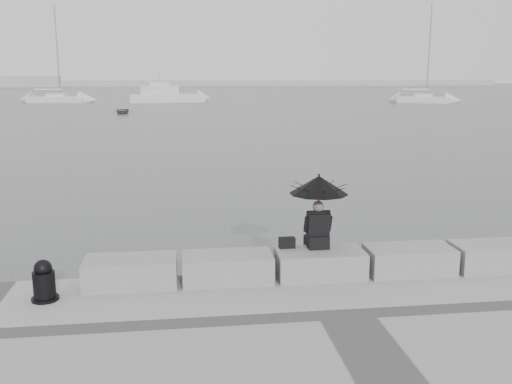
{
  "coord_description": "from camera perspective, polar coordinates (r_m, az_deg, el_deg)",
  "views": [
    {
      "loc": [
        -2.43,
        -10.13,
        4.2
      ],
      "look_at": [
        -0.74,
        3.0,
        1.39
      ],
      "focal_mm": 40.0,
      "sensor_mm": 36.0,
      "label": 1
    }
  ],
  "objects": [
    {
      "name": "stone_block_right",
      "position": [
        11.08,
        15.05,
        -6.58
      ],
      "size": [
        1.6,
        0.8,
        0.5
      ],
      "primitive_type": "cube",
      "color": "gray",
      "rests_on": "promenade"
    },
    {
      "name": "mooring_bollard",
      "position": [
        10.07,
        -20.43,
        -8.55
      ],
      "size": [
        0.44,
        0.44,
        0.7
      ],
      "color": "black",
      "rests_on": "promenade"
    },
    {
      "name": "ground",
      "position": [
        11.24,
        5.78,
        -10.03
      ],
      "size": [
        360.0,
        360.0,
        0.0
      ],
      "primitive_type": "plane",
      "color": "#404244",
      "rests_on": "ground"
    },
    {
      "name": "distant_landmass",
      "position": [
        164.78,
        -9.5,
        10.68
      ],
      "size": [
        180.0,
        8.0,
        2.8
      ],
      "color": "#A1A4A6",
      "rests_on": "ground"
    },
    {
      "name": "sailboat_right",
      "position": [
        81.39,
        16.36,
        8.94
      ],
      "size": [
        7.26,
        4.91,
        12.9
      ],
      "rotation": [
        0.0,
        0.0,
        -0.4
      ],
      "color": "silver",
      "rests_on": "ground"
    },
    {
      "name": "stone_block_far_right",
      "position": [
        11.82,
        22.74,
        -5.95
      ],
      "size": [
        1.6,
        0.8,
        0.5
      ],
      "primitive_type": "cube",
      "color": "gray",
      "rests_on": "promenade"
    },
    {
      "name": "stone_block_centre",
      "position": [
        10.56,
        6.42,
        -7.15
      ],
      "size": [
        1.6,
        0.8,
        0.5
      ],
      "primitive_type": "cube",
      "color": "gray",
      "rests_on": "promenade"
    },
    {
      "name": "bag",
      "position": [
        10.59,
        3.11,
        -5.08
      ],
      "size": [
        0.3,
        0.17,
        0.19
      ],
      "primitive_type": "cube",
      "color": "black",
      "rests_on": "stone_block_centre"
    },
    {
      "name": "sailboat_left",
      "position": [
        83.42,
        -19.27,
        8.81
      ],
      "size": [
        7.97,
        3.58,
        12.9
      ],
      "rotation": [
        0.0,
        0.0,
        -0.16
      ],
      "color": "silver",
      "rests_on": "ground"
    },
    {
      "name": "stone_block_far_left",
      "position": [
        10.33,
        -12.41,
        -7.82
      ],
      "size": [
        1.6,
        0.8,
        0.5
      ],
      "primitive_type": "cube",
      "color": "gray",
      "rests_on": "promenade"
    },
    {
      "name": "stone_block_left",
      "position": [
        10.31,
        -2.88,
        -7.59
      ],
      "size": [
        1.6,
        0.8,
        0.5
      ],
      "primitive_type": "cube",
      "color": "gray",
      "rests_on": "promenade"
    },
    {
      "name": "dinghy",
      "position": [
        59.96,
        -13.22,
        7.9
      ],
      "size": [
        2.99,
        1.28,
        0.5
      ],
      "primitive_type": "imported",
      "rotation": [
        0.0,
        0.0,
        -0.01
      ],
      "color": "gray",
      "rests_on": "ground"
    },
    {
      "name": "motor_cruiser",
      "position": [
        80.44,
        -8.9,
        9.5
      ],
      "size": [
        10.55,
        4.12,
        4.5
      ],
      "rotation": [
        0.0,
        0.0,
        0.13
      ],
      "color": "silver",
      "rests_on": "ground"
    },
    {
      "name": "seated_person",
      "position": [
        10.41,
        6.29,
        -0.37
      ],
      "size": [
        1.08,
        1.08,
        1.39
      ],
      "rotation": [
        0.0,
        0.0,
        0.01
      ],
      "color": "black",
      "rests_on": "stone_block_centre"
    }
  ]
}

